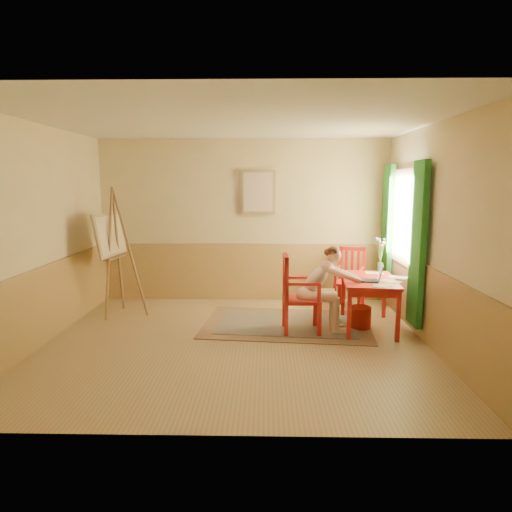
{
  "coord_description": "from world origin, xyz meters",
  "views": [
    {
      "loc": [
        0.38,
        -5.71,
        2.06
      ],
      "look_at": [
        0.25,
        0.55,
        1.05
      ],
      "focal_mm": 32.04,
      "sensor_mm": 36.0,
      "label": 1
    }
  ],
  "objects_px": {
    "table": "(369,285)",
    "chair_back": "(350,278)",
    "chair_left": "(297,294)",
    "easel": "(112,240)",
    "figure": "(322,285)",
    "laptop": "(371,278)"
  },
  "relations": [
    {
      "from": "laptop",
      "to": "easel",
      "type": "xyz_separation_m",
      "value": [
        -3.82,
        0.78,
        0.42
      ]
    },
    {
      "from": "figure",
      "to": "easel",
      "type": "bearing_deg",
      "value": 166.02
    },
    {
      "from": "laptop",
      "to": "chair_back",
      "type": "bearing_deg",
      "value": 92.33
    },
    {
      "from": "easel",
      "to": "chair_left",
      "type": "bearing_deg",
      "value": -16.02
    },
    {
      "from": "chair_back",
      "to": "easel",
      "type": "xyz_separation_m",
      "value": [
        -3.77,
        -0.46,
        0.69
      ]
    },
    {
      "from": "table",
      "to": "chair_left",
      "type": "xyz_separation_m",
      "value": [
        -1.02,
        -0.2,
        -0.09
      ]
    },
    {
      "from": "table",
      "to": "easel",
      "type": "height_order",
      "value": "easel"
    },
    {
      "from": "easel",
      "to": "laptop",
      "type": "bearing_deg",
      "value": -11.51
    },
    {
      "from": "table",
      "to": "easel",
      "type": "distance_m",
      "value": 3.92
    },
    {
      "from": "table",
      "to": "chair_left",
      "type": "relative_size",
      "value": 1.16
    },
    {
      "from": "chair_back",
      "to": "laptop",
      "type": "relative_size",
      "value": 2.49
    },
    {
      "from": "figure",
      "to": "laptop",
      "type": "height_order",
      "value": "figure"
    },
    {
      "from": "chair_left",
      "to": "figure",
      "type": "xyz_separation_m",
      "value": [
        0.34,
        0.02,
        0.12
      ]
    },
    {
      "from": "table",
      "to": "figure",
      "type": "height_order",
      "value": "figure"
    },
    {
      "from": "chair_left",
      "to": "figure",
      "type": "bearing_deg",
      "value": 4.04
    },
    {
      "from": "table",
      "to": "chair_back",
      "type": "distance_m",
      "value": 1.08
    },
    {
      "from": "table",
      "to": "laptop",
      "type": "bearing_deg",
      "value": -95.0
    },
    {
      "from": "figure",
      "to": "laptop",
      "type": "bearing_deg",
      "value": 0.49
    },
    {
      "from": "chair_left",
      "to": "figure",
      "type": "relative_size",
      "value": 0.9
    },
    {
      "from": "table",
      "to": "chair_back",
      "type": "height_order",
      "value": "chair_back"
    },
    {
      "from": "figure",
      "to": "easel",
      "type": "height_order",
      "value": "easel"
    },
    {
      "from": "figure",
      "to": "easel",
      "type": "relative_size",
      "value": 0.6
    }
  ]
}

